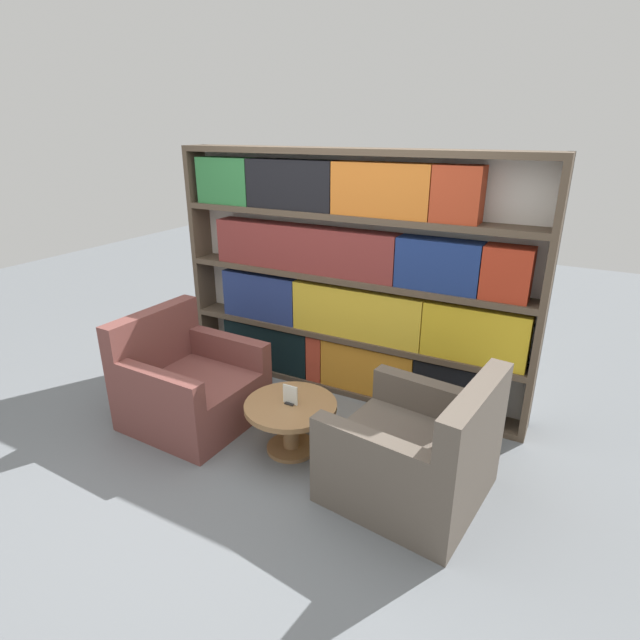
# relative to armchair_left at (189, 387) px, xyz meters

# --- Properties ---
(ground_plane) EXTENTS (14.00, 14.00, 0.00)m
(ground_plane) POSITION_rel_armchair_left_xyz_m (0.89, -0.14, -0.29)
(ground_plane) COLOR slate
(bookshelf) EXTENTS (3.17, 0.30, 2.10)m
(bookshelf) POSITION_rel_armchair_left_xyz_m (0.90, 1.08, 0.73)
(bookshelf) COLOR silver
(bookshelf) RESTS_ON ground_plane
(armchair_left) EXTENTS (0.95, 0.93, 0.88)m
(armchair_left) POSITION_rel_armchair_left_xyz_m (0.00, 0.00, 0.00)
(armchair_left) COLOR brown
(armchair_left) RESTS_ON ground_plane
(armchair_right) EXTENTS (1.02, 1.00, 0.88)m
(armchair_right) POSITION_rel_armchair_left_xyz_m (1.91, -0.01, 0.00)
(armchair_right) COLOR brown
(armchair_right) RESTS_ON ground_plane
(coffee_table) EXTENTS (0.67, 0.67, 0.39)m
(coffee_table) POSITION_rel_armchair_left_xyz_m (0.95, 0.03, -0.01)
(coffee_table) COLOR olive
(coffee_table) RESTS_ON ground_plane
(table_sign) EXTENTS (0.12, 0.06, 0.14)m
(table_sign) POSITION_rel_armchair_left_xyz_m (0.95, 0.03, 0.16)
(table_sign) COLOR black
(table_sign) RESTS_ON coffee_table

